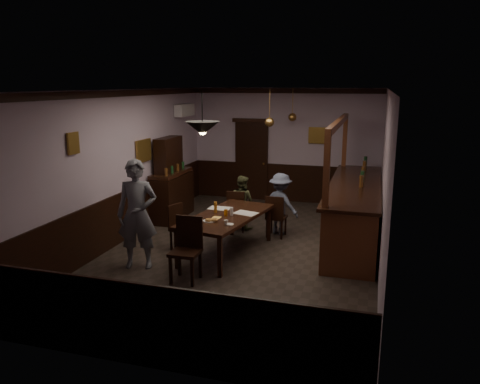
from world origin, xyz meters
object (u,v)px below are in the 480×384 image
at_px(person_standing, 137,214).
at_px(bar_counter, 355,210).
at_px(chair_far_left, 237,209).
at_px(soda_can, 226,213).
at_px(sideboard, 171,186).
at_px(chair_side, 179,225).
at_px(pendant_brass_mid, 269,122).
at_px(coffee_cup, 226,222).
at_px(chair_near, 187,246).
at_px(pendant_brass_far, 292,117).
at_px(person_seated_right, 280,204).
at_px(person_seated_left, 242,202).
at_px(pendant_iron, 202,128).
at_px(chair_far_right, 276,215).
at_px(dining_table, 227,218).

xyz_separation_m(person_standing, bar_counter, (3.48, 2.59, -0.33)).
distance_m(chair_far_left, soda_can, 1.45).
distance_m(sideboard, bar_counter, 4.22).
relative_size(chair_side, pendant_brass_mid, 1.08).
distance_m(person_standing, pendant_brass_mid, 3.68).
height_order(chair_side, coffee_cup, chair_side).
distance_m(bar_counter, pendant_brass_mid, 2.57).
xyz_separation_m(chair_far_left, chair_side, (-0.74, -1.36, -0.01)).
height_order(chair_near, pendant_brass_far, pendant_brass_far).
bearing_deg(coffee_cup, person_standing, -152.83).
bearing_deg(chair_side, coffee_cup, -98.35).
bearing_deg(bar_counter, chair_near, -131.16).
height_order(person_seated_right, bar_counter, bar_counter).
bearing_deg(chair_far_left, pendant_brass_mid, -131.31).
bearing_deg(chair_side, sideboard, 47.21).
bearing_deg(pendant_brass_mid, chair_side, -122.50).
relative_size(chair_side, sideboard, 0.46).
relative_size(chair_far_left, pendant_brass_far, 1.11).
distance_m(bar_counter, pendant_brass_far, 3.17).
distance_m(chair_side, person_seated_left, 1.81).
bearing_deg(pendant_iron, chair_side, 136.32).
relative_size(chair_far_left, chair_near, 0.87).
height_order(chair_far_right, pendant_brass_far, pendant_brass_far).
distance_m(person_seated_right, sideboard, 2.73).
bearing_deg(person_standing, chair_far_right, 34.38).
height_order(soda_can, pendant_brass_far, pendant_brass_far).
xyz_separation_m(person_seated_right, pendant_brass_far, (-0.18, 2.18, 1.65)).
bearing_deg(sideboard, chair_far_right, -15.10).
distance_m(dining_table, person_seated_right, 1.61).
relative_size(soda_can, sideboard, 0.06).
height_order(person_seated_right, pendant_brass_mid, pendant_brass_mid).
distance_m(person_standing, sideboard, 3.03).
bearing_deg(chair_far_right, pendant_iron, 71.26).
bearing_deg(chair_near, chair_side, 117.68).
xyz_separation_m(chair_near, person_standing, (-1.01, 0.25, 0.37)).
xyz_separation_m(chair_side, coffee_cup, (1.13, -0.58, 0.32)).
relative_size(chair_near, person_seated_left, 0.88).
relative_size(chair_far_left, chair_side, 1.03).
bearing_deg(pendant_brass_mid, sideboard, -177.87).
distance_m(person_seated_right, soda_can, 1.68).
xyz_separation_m(person_seated_right, bar_counter, (1.51, 0.09, -0.04)).
bearing_deg(person_seated_left, person_standing, 89.41).
distance_m(chair_far_right, bar_counter, 1.60).
bearing_deg(chair_side, dining_table, -69.71).
height_order(chair_side, sideboard, sideboard).
xyz_separation_m(dining_table, chair_side, (-0.94, -0.02, -0.21)).
bearing_deg(dining_table, pendant_brass_mid, 80.38).
bearing_deg(chair_far_right, bar_counter, -163.03).
relative_size(dining_table, sideboard, 1.23).
bearing_deg(sideboard, pendant_brass_far, 34.58).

